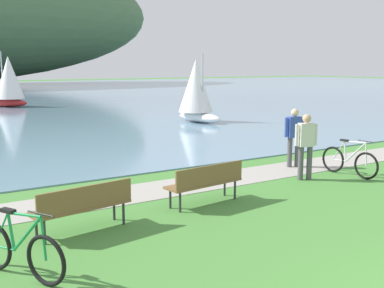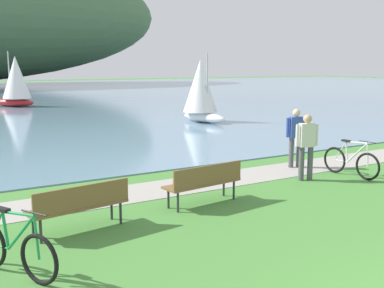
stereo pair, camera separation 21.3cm
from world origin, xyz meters
name	(u,v)px [view 1 (the left image)]	position (x,y,z in m)	size (l,w,h in m)	color
shoreline_path	(176,187)	(0.00, 7.71, 0.01)	(60.00, 1.50, 0.01)	#A39E93
park_bench_near_camera	(83,204)	(-2.97, 5.86, 0.52)	(1.85, 0.74, 0.88)	brown
park_bench_further_along	(206,181)	(-0.19, 6.12, 0.52)	(1.84, 0.68, 0.88)	brown
bicycle_leaning_near_bench	(19,250)	(-4.32, 4.62, 0.40)	(0.88, 1.59, 1.01)	black
bicycle_beside_path	(349,161)	(4.54, 6.27, 0.40)	(0.16, 1.77, 1.01)	black
person_at_shoreline	(294,134)	(4.04, 7.85, 0.98)	(0.59, 0.32, 1.71)	#4C4C51
person_on_the_grass	(306,143)	(3.21, 6.58, 0.98)	(0.58, 0.34, 1.71)	#4C4C51
sailboat_nearest_to_shore	(196,90)	(7.47, 18.46, 1.70)	(2.05, 3.09, 3.52)	white
sailboat_mid_bay	(9,81)	(1.07, 33.03, 1.88)	(3.02, 3.20, 3.91)	#B22323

